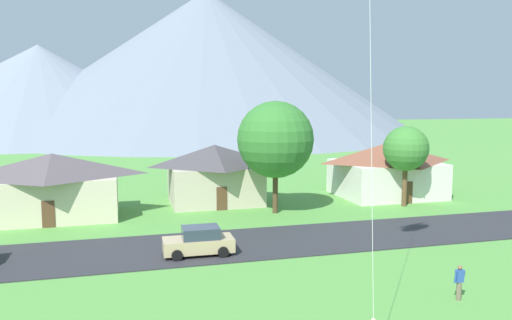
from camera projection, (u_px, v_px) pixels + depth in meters
name	position (u px, v px, depth m)	size (l,w,h in m)	color
road_strip	(221.00, 245.00, 32.05)	(160.00, 7.12, 0.08)	#2D2D33
mountain_central_ridge	(40.00, 91.00, 121.71)	(79.13, 79.13, 22.38)	gray
mountain_east_ridge	(258.00, 90.00, 184.14)	(73.20, 73.20, 25.53)	gray
mountain_far_west_ridge	(207.00, 63.00, 133.73)	(111.84, 111.84, 37.66)	slate
house_leftmost	(387.00, 168.00, 48.42)	(9.92, 8.35, 5.18)	silver
house_left_center	(53.00, 185.00, 39.27)	(10.54, 6.62, 5.15)	beige
house_right_center	(215.00, 173.00, 45.13)	(8.55, 6.94, 5.29)	beige
tree_left_of_center	(406.00, 149.00, 43.39)	(3.92, 3.92, 7.06)	brown
tree_right_of_center	(276.00, 140.00, 40.66)	(6.28, 6.28, 9.23)	#4C3823
parked_car_tan_west_end	(199.00, 242.00, 30.01)	(4.23, 2.14, 1.68)	tan
watcher_person	(459.00, 282.00, 23.35)	(0.56, 0.24, 1.68)	#70604C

